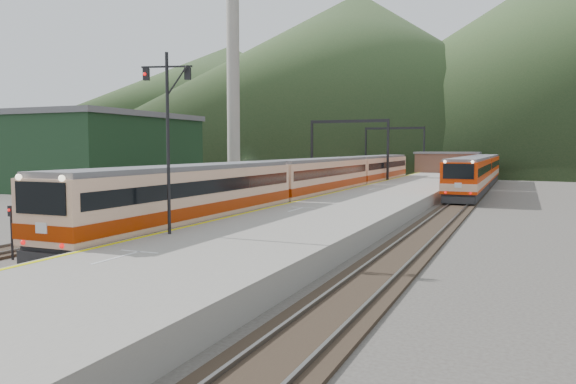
% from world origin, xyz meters
% --- Properties ---
extents(track_main, '(2.60, 200.00, 0.23)m').
position_xyz_m(track_main, '(0.00, 40.00, 0.07)').
color(track_main, black).
rests_on(track_main, ground).
extents(track_far, '(2.60, 200.00, 0.23)m').
position_xyz_m(track_far, '(-5.00, 40.00, 0.07)').
color(track_far, black).
rests_on(track_far, ground).
extents(track_second, '(2.60, 200.00, 0.23)m').
position_xyz_m(track_second, '(11.50, 40.00, 0.07)').
color(track_second, black).
rests_on(track_second, ground).
extents(platform, '(8.00, 100.00, 1.00)m').
position_xyz_m(platform, '(5.60, 38.00, 0.50)').
color(platform, gray).
rests_on(platform, ground).
extents(gantry_near, '(9.55, 0.25, 8.00)m').
position_xyz_m(gantry_near, '(-2.85, 55.00, 5.59)').
color(gantry_near, black).
rests_on(gantry_near, ground).
extents(gantry_far, '(9.55, 0.25, 8.00)m').
position_xyz_m(gantry_far, '(-2.85, 80.00, 5.59)').
color(gantry_far, black).
rests_on(gantry_far, ground).
extents(warehouse, '(14.50, 20.50, 8.60)m').
position_xyz_m(warehouse, '(-28.00, 42.00, 4.32)').
color(warehouse, black).
rests_on(warehouse, ground).
extents(smokestack, '(1.80, 1.80, 30.00)m').
position_xyz_m(smokestack, '(-22.00, 62.00, 15.00)').
color(smokestack, '#9E998E').
rests_on(smokestack, ground).
extents(station_shed, '(9.40, 4.40, 3.10)m').
position_xyz_m(station_shed, '(5.60, 78.00, 2.57)').
color(station_shed, brown).
rests_on(station_shed, platform).
extents(hill_a, '(180.00, 180.00, 60.00)m').
position_xyz_m(hill_a, '(-40.00, 190.00, 30.00)').
color(hill_a, '#2A4623').
rests_on(hill_a, ground).
extents(hill_b, '(220.00, 220.00, 75.00)m').
position_xyz_m(hill_b, '(30.00, 230.00, 37.50)').
color(hill_b, '#2A4623').
rests_on(hill_b, ground).
extents(hill_d, '(200.00, 200.00, 55.00)m').
position_xyz_m(hill_d, '(-120.00, 240.00, 27.50)').
color(hill_d, '#2A4623').
rests_on(hill_d, ground).
extents(main_train, '(2.96, 60.67, 3.61)m').
position_xyz_m(main_train, '(0.00, 36.83, 2.04)').
color(main_train, '#D7A685').
rests_on(main_train, track_main).
extents(second_train, '(2.88, 39.23, 3.52)m').
position_xyz_m(second_train, '(11.50, 56.73, 1.99)').
color(second_train, red).
rests_on(second_train, track_second).
extents(signal_mast, '(2.14, 0.72, 7.65)m').
position_xyz_m(signal_mast, '(2.39, 11.09, 5.63)').
color(signal_mast, black).
rests_on(signal_mast, platform).
extents(short_signal_a, '(0.22, 0.17, 2.27)m').
position_xyz_m(short_signal_a, '(-3.32, 8.03, 1.46)').
color(short_signal_a, black).
rests_on(short_signal_a, ground).
extents(short_signal_b, '(0.25, 0.20, 2.27)m').
position_xyz_m(short_signal_b, '(-3.47, 28.03, 1.46)').
color(short_signal_b, black).
rests_on(short_signal_b, ground).
extents(short_signal_c, '(0.26, 0.22, 2.27)m').
position_xyz_m(short_signal_c, '(-7.14, 18.92, 1.46)').
color(short_signal_c, black).
rests_on(short_signal_c, ground).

